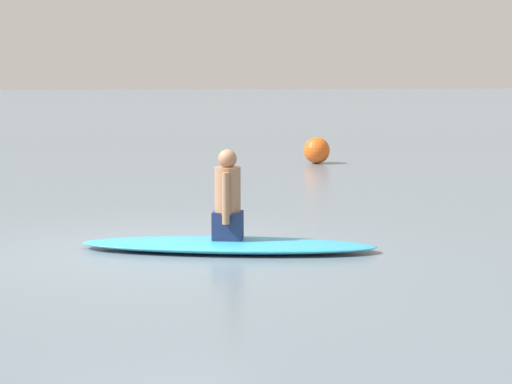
% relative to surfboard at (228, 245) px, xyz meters
% --- Properties ---
extents(ground_plane, '(400.00, 400.00, 0.00)m').
position_rel_surfboard_xyz_m(ground_plane, '(-0.82, 0.23, -0.06)').
color(ground_plane, slate).
extents(surfboard, '(3.28, 1.89, 0.13)m').
position_rel_surfboard_xyz_m(surfboard, '(0.00, 0.00, 0.00)').
color(surfboard, '#339EC6').
rests_on(surfboard, ground).
extents(person_paddler, '(0.39, 0.42, 0.97)m').
position_rel_surfboard_xyz_m(person_paddler, '(0.00, 0.00, 0.50)').
color(person_paddler, navy).
rests_on(person_paddler, surfboard).
extents(buoy_marker, '(0.59, 0.59, 0.59)m').
position_rel_surfboard_xyz_m(buoy_marker, '(4.37, 9.16, 0.23)').
color(buoy_marker, '#E55919').
rests_on(buoy_marker, ground).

